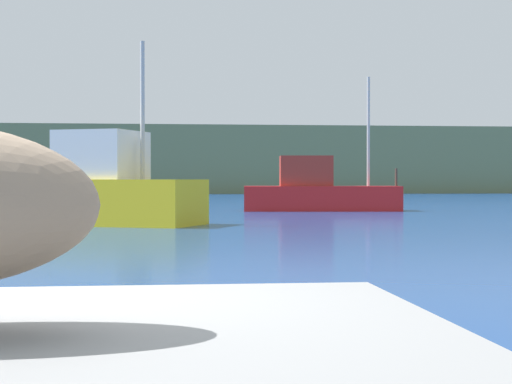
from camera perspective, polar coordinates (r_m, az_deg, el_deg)
The scene contains 3 objects.
hillside_backdrop at distance 83.47m, azimuth -7.31°, elevation 2.00°, with size 140.00×15.96×5.95m, color #6B7A51.
fishing_boat_yellow at distance 25.00m, azimuth -11.48°, elevation -0.02°, with size 7.66×5.21×4.98m.
fishing_boat_red at distance 35.08m, azimuth 4.03°, elevation 0.02°, with size 6.32×2.51×5.30m.
Camera 1 is at (1.00, -3.67, 1.24)m, focal length 62.05 mm.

